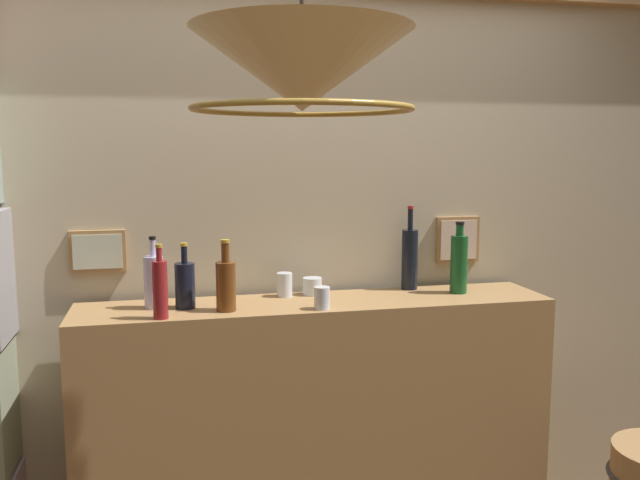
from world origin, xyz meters
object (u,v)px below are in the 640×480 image
glass_tumbler_highball (285,285)px  pendant_lamp (302,73)px  liquor_bottle_sherry (226,284)px  liquor_bottle_port (185,284)px  liquor_bottle_amaro (154,281)px  glass_tumbler_shot (312,286)px  liquor_bottle_vermouth (459,263)px  liquor_bottle_tequila (410,258)px  liquor_bottle_vodka (160,288)px  glass_tumbler_rocks (322,298)px

glass_tumbler_highball → pendant_lamp: bearing=-96.1°
liquor_bottle_sherry → liquor_bottle_port: size_ratio=1.07×
liquor_bottle_port → glass_tumbler_highball: liquor_bottle_port is taller
liquor_bottle_amaro → pendant_lamp: size_ratio=0.44×
liquor_bottle_port → glass_tumbler_shot: 0.53m
liquor_bottle_port → glass_tumbler_highball: (0.40, 0.11, -0.04)m
liquor_bottle_vermouth → liquor_bottle_amaro: bearing=179.8°
liquor_bottle_sherry → liquor_bottle_tequila: (0.80, 0.21, 0.03)m
liquor_bottle_tequila → liquor_bottle_amaro: bearing=-173.9°
liquor_bottle_sherry → liquor_bottle_amaro: liquor_bottle_amaro is taller
liquor_bottle_sherry → glass_tumbler_shot: size_ratio=3.39×
liquor_bottle_vermouth → glass_tumbler_shot: liquor_bottle_vermouth is taller
liquor_bottle_vodka → liquor_bottle_port: liquor_bottle_vodka is taller
liquor_bottle_sherry → glass_tumbler_rocks: bearing=-8.9°
liquor_bottle_amaro → pendant_lamp: (0.43, -0.70, 0.70)m
liquor_bottle_vodka → pendant_lamp: bearing=-53.1°
liquor_bottle_sherry → glass_tumbler_highball: size_ratio=2.74×
liquor_bottle_vodka → liquor_bottle_vermouth: bearing=7.6°
liquor_bottle_vermouth → pendant_lamp: (-0.80, -0.70, 0.67)m
glass_tumbler_shot → glass_tumbler_highball: bearing=-176.3°
liquor_bottle_port → pendant_lamp: size_ratio=0.40×
glass_tumbler_rocks → pendant_lamp: pendant_lamp is taller
glass_tumbler_rocks → glass_tumbler_highball: (-0.10, 0.24, 0.01)m
glass_tumbler_rocks → pendant_lamp: (-0.18, -0.55, 0.76)m
glass_tumbler_rocks → liquor_bottle_vodka: bearing=-179.1°
liquor_bottle_sherry → pendant_lamp: 0.94m
liquor_bottle_vermouth → glass_tumbler_highball: liquor_bottle_vermouth is taller
liquor_bottle_amaro → liquor_bottle_port: bearing=-11.4°
liquor_bottle_vodka → glass_tumbler_shot: 0.66m
liquor_bottle_tequila → glass_tumbler_shot: (-0.43, -0.02, -0.10)m
liquor_bottle_vermouth → glass_tumbler_shot: 0.61m
liquor_bottle_vodka → pendant_lamp: pendant_lamp is taller
liquor_bottle_sherry → liquor_bottle_port: bearing=151.9°
glass_tumbler_rocks → glass_tumbler_highball: bearing=111.9°
liquor_bottle_vodka → liquor_bottle_port: 0.17m
liquor_bottle_vermouth → liquor_bottle_amaro: 1.23m
glass_tumbler_highball → glass_tumbler_rocks: bearing=-68.1°
liquor_bottle_vodka → glass_tumbler_highball: liquor_bottle_vodka is taller
liquor_bottle_vodka → glass_tumbler_rocks: bearing=0.9°
pendant_lamp → glass_tumbler_rocks: bearing=71.5°
liquor_bottle_tequila → pendant_lamp: (-0.63, -0.81, 0.66)m
liquor_bottle_sherry → liquor_bottle_port: (-0.15, 0.08, -0.01)m
liquor_bottle_tequila → liquor_bottle_vodka: size_ratio=1.34×
liquor_bottle_sherry → liquor_bottle_vermouth: liquor_bottle_vermouth is taller
liquor_bottle_sherry → glass_tumbler_highball: (0.25, 0.19, -0.05)m
liquor_bottle_sherry → glass_tumbler_shot: 0.42m
liquor_bottle_vermouth → liquor_bottle_port: size_ratio=1.20×
liquor_bottle_port → glass_tumbler_highball: 0.42m
glass_tumbler_shot → pendant_lamp: size_ratio=0.13×
liquor_bottle_sherry → liquor_bottle_vodka: same height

